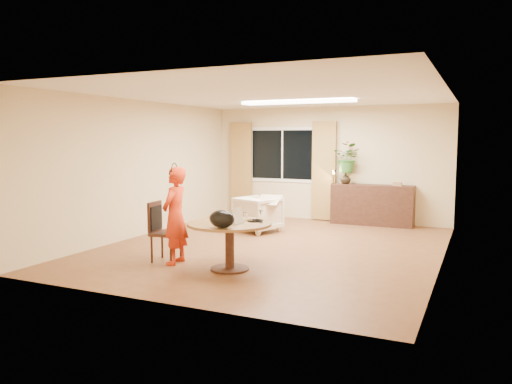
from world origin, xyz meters
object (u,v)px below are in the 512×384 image
dining_table (230,233)px  dining_chair (166,232)px  child (175,216)px  armchair (258,214)px  sideboard (372,205)px

dining_table → dining_chair: bearing=177.2°
dining_chair → child: size_ratio=0.63×
dining_table → armchair: armchair is taller
child → sideboard: bearing=150.7°
dining_table → dining_chair: (-1.12, 0.06, -0.08)m
sideboard → dining_chair: bearing=-115.6°
armchair → sideboard: bearing=-117.6°
dining_chair → armchair: (0.28, 2.82, -0.10)m
dining_table → child: bearing=-178.9°
armchair → sideboard: 2.61m
dining_table → armchair: 3.00m
dining_table → child: (-0.91, -0.02, 0.19)m
child → dining_table: bearing=84.9°
dining_chair → armchair: 2.84m
dining_table → armchair: (-0.85, 2.88, -0.18)m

